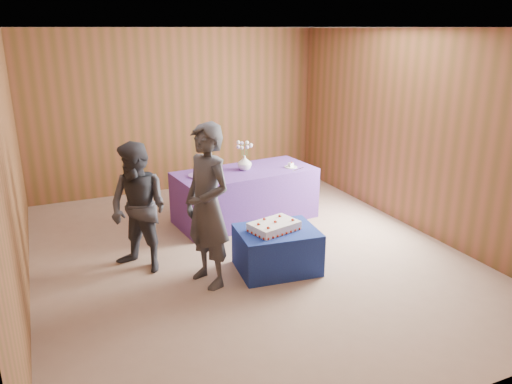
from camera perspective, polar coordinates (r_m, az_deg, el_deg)
ground at (r=6.30m, az=-1.06°, el=-7.09°), size 6.00×6.00×0.00m
room_shell at (r=5.76m, az=-1.16°, el=9.34°), size 5.04×6.04×2.72m
cake_table at (r=5.82m, az=2.41°, el=-6.60°), size 0.97×0.79×0.50m
serving_table at (r=7.26m, az=-1.24°, el=-0.38°), size 2.08×1.09×0.75m
sheet_cake at (r=5.69m, az=2.08°, el=-3.92°), size 0.63×0.50×0.13m
vase at (r=7.16m, az=-1.31°, el=3.38°), size 0.23×0.23×0.21m
flower_spray at (r=7.10m, az=-1.33°, el=5.43°), size 0.25×0.25×0.19m
platter at (r=6.91m, az=-6.45°, el=1.89°), size 0.38×0.38×0.02m
plate at (r=7.33m, az=4.00°, el=2.87°), size 0.24×0.24×0.01m
cake_slice at (r=7.32m, az=4.01°, el=3.14°), size 0.08×0.07×0.08m
knife at (r=7.23m, az=4.85°, el=2.60°), size 0.25×0.13×0.00m
guest_left at (r=5.31m, az=-5.58°, el=-1.66°), size 0.60×0.75×1.79m
guest_right at (r=5.79m, az=-13.27°, el=-1.84°), size 0.91×0.93×1.51m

